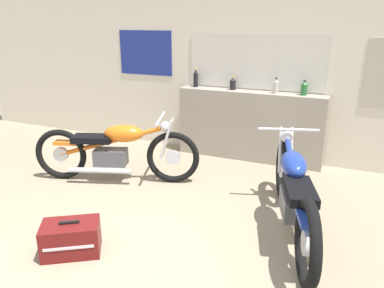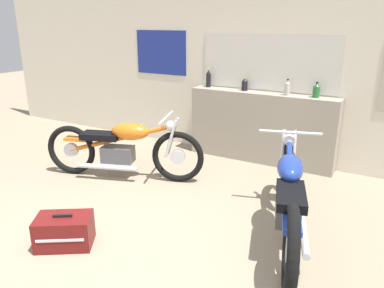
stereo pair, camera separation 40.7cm
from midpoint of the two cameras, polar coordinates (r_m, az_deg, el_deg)
ground_plane at (r=3.38m, az=-16.63°, el=-18.40°), size 24.00×24.00×0.00m
wall_back at (r=5.64m, az=4.35°, el=12.32°), size 10.00×0.07×2.80m
sill_counter at (r=5.53m, az=6.68°, el=2.74°), size 2.13×0.28×1.02m
bottle_leftmost at (r=5.76m, az=-1.48°, el=9.92°), size 0.07×0.07×0.28m
bottle_left_center at (r=5.53m, az=4.13°, el=9.11°), size 0.09×0.09×0.19m
bottle_center at (r=5.31m, az=10.50°, el=8.61°), size 0.07×0.07×0.22m
bottle_right_center at (r=5.27m, az=14.60°, el=8.17°), size 0.09×0.09×0.20m
motorcycle_orange at (r=4.88m, az=-13.93°, el=-0.90°), size 2.04×0.88×0.86m
motorcycle_blue at (r=3.67m, az=12.20°, el=-7.18°), size 0.87×2.15×0.88m
hard_case_darkred at (r=3.64m, az=-21.13°, el=-13.33°), size 0.58×0.53×0.32m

